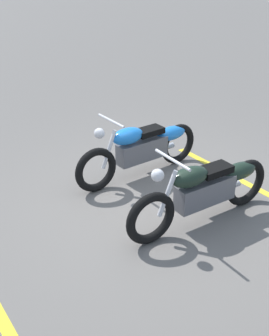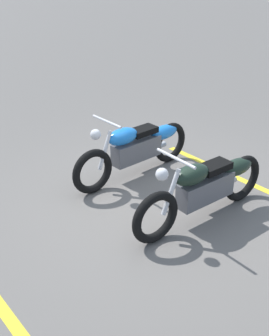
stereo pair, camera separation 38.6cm
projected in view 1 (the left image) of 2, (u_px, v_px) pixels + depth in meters
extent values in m
plane|color=#66605B|center=(159.00, 200.00, 5.83)|extent=(60.00, 60.00, 0.00)
torus|color=black|center=(96.00, 170.00, 5.91)|extent=(0.68, 0.15, 0.67)
torus|color=black|center=(178.00, 144.00, 6.74)|extent=(0.68, 0.15, 0.67)
cube|color=#59595E|center=(142.00, 150.00, 6.31)|extent=(0.85, 0.27, 0.32)
ellipsoid|color=blue|center=(128.00, 136.00, 6.03)|extent=(0.54, 0.31, 0.24)
ellipsoid|color=blue|center=(171.00, 133.00, 6.55)|extent=(0.57, 0.27, 0.22)
cube|color=black|center=(149.00, 131.00, 6.25)|extent=(0.45, 0.27, 0.09)
cylinder|color=silver|center=(109.00, 149.00, 5.92)|extent=(0.27, 0.07, 0.56)
cylinder|color=silver|center=(111.00, 121.00, 5.75)|extent=(0.07, 0.62, 0.04)
sphere|color=silver|center=(99.00, 133.00, 5.71)|extent=(0.15, 0.15, 0.15)
cylinder|color=silver|center=(156.00, 150.00, 6.70)|extent=(0.70, 0.13, 0.09)
torus|color=black|center=(151.00, 218.00, 4.82)|extent=(0.68, 0.19, 0.67)
torus|color=black|center=(246.00, 183.00, 5.58)|extent=(0.68, 0.19, 0.67)
cube|color=#59595E|center=(205.00, 192.00, 5.19)|extent=(0.86, 0.32, 0.32)
ellipsoid|color=black|center=(190.00, 177.00, 4.92)|extent=(0.55, 0.34, 0.24)
ellipsoid|color=black|center=(239.00, 171.00, 5.40)|extent=(0.58, 0.31, 0.22)
cube|color=black|center=(215.00, 170.00, 5.12)|extent=(0.47, 0.29, 0.09)
cylinder|color=silver|center=(167.00, 194.00, 4.81)|extent=(0.27, 0.09, 0.56)
cylinder|color=silver|center=(172.00, 160.00, 4.65)|extent=(0.11, 0.62, 0.04)
sphere|color=silver|center=(158.00, 175.00, 4.61)|extent=(0.15, 0.15, 0.15)
cylinder|color=silver|center=(220.00, 190.00, 5.56)|extent=(0.71, 0.17, 0.09)
cube|color=yellow|center=(251.00, 186.00, 6.19)|extent=(0.39, 3.20, 0.01)
cube|color=yellow|center=(2.00, 320.00, 3.90)|extent=(0.39, 3.20, 0.01)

